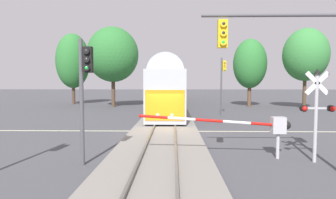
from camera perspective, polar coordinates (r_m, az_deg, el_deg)
ground_plane at (r=18.41m, az=-0.74°, el=-6.65°), size 220.00×220.00×0.00m
road_centre_stripe at (r=18.41m, az=-0.74°, el=-6.64°), size 44.00×0.20×0.01m
railway_track at (r=18.40m, az=-0.74°, el=-6.36°), size 4.40×80.00×0.32m
commuter_train at (r=37.81m, az=0.28°, el=2.84°), size 3.04×40.86×5.16m
crossing_gate_near at (r=12.33m, az=18.57°, el=-5.13°), size 6.51×0.40×1.91m
crossing_signal_mast at (r=12.54m, az=28.67°, el=-1.13°), size 1.36×0.44×3.82m
traffic_signal_median at (r=11.07m, az=-17.05°, el=3.68°), size 0.53×0.38×4.95m
traffic_signal_near_right at (r=11.06m, az=26.32°, el=9.62°), size 5.56×0.38×5.93m
traffic_signal_far_side at (r=27.41m, az=11.39°, el=4.66°), size 0.53×0.38×5.70m
oak_far_right at (r=38.78m, az=16.76°, el=7.16°), size 4.46×4.46×9.15m
oak_behind_train at (r=37.52m, az=-11.46°, el=9.18°), size 6.80×6.80×10.63m
maple_right_background at (r=38.00m, az=26.84°, el=8.35°), size 5.37×5.37×9.94m
pine_left_background at (r=43.56m, az=-19.29°, el=7.60°), size 4.93×4.93×10.56m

